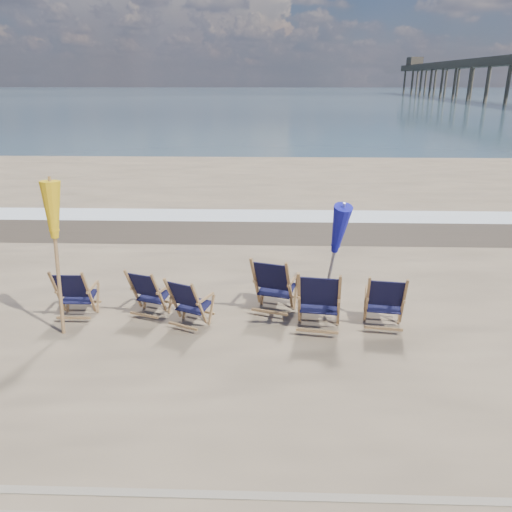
# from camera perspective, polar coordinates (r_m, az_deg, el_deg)

# --- Properties ---
(ocean) EXTENTS (400.00, 400.00, 0.00)m
(ocean) POSITION_cam_1_polar(r_m,az_deg,el_deg) (134.01, 1.83, 17.94)
(ocean) COLOR #39505F
(ocean) RESTS_ON ground
(surf_foam) EXTENTS (200.00, 1.40, 0.01)m
(surf_foam) POSITION_cam_1_polar(r_m,az_deg,el_deg) (14.75, 0.77, 4.66)
(surf_foam) COLOR silver
(surf_foam) RESTS_ON ground
(wet_sand_strip) EXTENTS (200.00, 2.60, 0.00)m
(wet_sand_strip) POSITION_cam_1_polar(r_m,az_deg,el_deg) (13.31, 0.64, 2.99)
(wet_sand_strip) COLOR #42362A
(wet_sand_strip) RESTS_ON ground
(beach_chair_0) EXTENTS (0.60, 0.67, 0.93)m
(beach_chair_0) POSITION_cam_1_polar(r_m,az_deg,el_deg) (8.64, -18.54, -4.19)
(beach_chair_0) COLOR black
(beach_chair_0) RESTS_ON ground
(beach_chair_1) EXTENTS (0.75, 0.79, 0.89)m
(beach_chair_1) POSITION_cam_1_polar(r_m,az_deg,el_deg) (8.37, -11.01, -4.44)
(beach_chair_1) COLOR black
(beach_chair_1) RESTS_ON ground
(beach_chair_2) EXTENTS (0.79, 0.83, 0.90)m
(beach_chair_2) POSITION_cam_1_polar(r_m,az_deg,el_deg) (7.89, -6.51, -5.70)
(beach_chair_2) COLOR black
(beach_chair_2) RESTS_ON ground
(beach_chair_3) EXTENTS (0.88, 0.94, 1.07)m
(beach_chair_3) POSITION_cam_1_polar(r_m,az_deg,el_deg) (8.29, 3.83, -3.68)
(beach_chair_3) COLOR black
(beach_chair_3) RESTS_ON ground
(beach_chair_4) EXTENTS (0.81, 0.89, 1.10)m
(beach_chair_4) POSITION_cam_1_polar(r_m,az_deg,el_deg) (7.80, 9.45, -5.36)
(beach_chair_4) COLOR black
(beach_chair_4) RESTS_ON ground
(beach_chair_5) EXTENTS (0.73, 0.80, 0.99)m
(beach_chair_5) POSITION_cam_1_polar(r_m,az_deg,el_deg) (8.14, 16.49, -5.27)
(beach_chair_5) COLOR black
(beach_chair_5) RESTS_ON ground
(umbrella_yellow) EXTENTS (0.30, 0.30, 2.39)m
(umbrella_yellow) POSITION_cam_1_polar(r_m,az_deg,el_deg) (7.96, -22.39, 3.89)
(umbrella_yellow) COLOR olive
(umbrella_yellow) RESTS_ON ground
(umbrella_blue) EXTENTS (0.30, 0.30, 2.06)m
(umbrella_blue) POSITION_cam_1_polar(r_m,az_deg,el_deg) (8.17, 8.87, 3.27)
(umbrella_blue) COLOR #A5A5AD
(umbrella_blue) RESTS_ON ground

